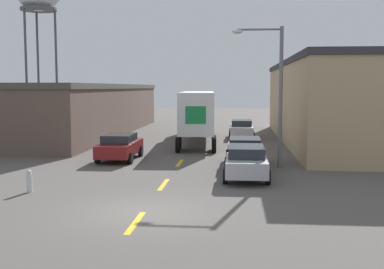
{
  "coord_description": "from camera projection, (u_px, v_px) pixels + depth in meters",
  "views": [
    {
      "loc": [
        3.09,
        -15.79,
        4.22
      ],
      "look_at": [
        0.71,
        10.46,
        1.62
      ],
      "focal_mm": 45.0,
      "sensor_mm": 36.0,
      "label": 1
    }
  ],
  "objects": [
    {
      "name": "street_lamp",
      "position": [
        274.0,
        85.0,
        24.98
      ],
      "size": [
        2.65,
        0.32,
        7.34
      ],
      "color": "slate",
      "rests_on": "ground_plane"
    },
    {
      "name": "ground_plane",
      "position": [
        144.0,
        212.0,
        16.34
      ],
      "size": [
        160.0,
        160.0,
        0.0
      ],
      "primitive_type": "plane",
      "color": "#56514C"
    },
    {
      "name": "parked_car_right_far",
      "position": [
        242.0,
        128.0,
        39.96
      ],
      "size": [
        2.06,
        4.69,
        1.52
      ],
      "color": "silver",
      "rests_on": "ground_plane"
    },
    {
      "name": "parked_car_left_far",
      "position": [
        120.0,
        146.0,
        27.94
      ],
      "size": [
        2.06,
        4.69,
        1.52
      ],
      "color": "maroon",
      "rests_on": "ground_plane"
    },
    {
      "name": "parked_car_right_mid",
      "position": [
        245.0,
        151.0,
        25.88
      ],
      "size": [
        2.06,
        4.69,
        1.52
      ],
      "color": "tan",
      "rests_on": "ground_plane"
    },
    {
      "name": "warehouse_left",
      "position": [
        51.0,
        109.0,
        43.87
      ],
      "size": [
        14.15,
        29.62,
        4.49
      ],
      "color": "brown",
      "rests_on": "ground_plane"
    },
    {
      "name": "parked_car_right_near",
      "position": [
        246.0,
        161.0,
        22.3
      ],
      "size": [
        2.06,
        4.69,
        1.52
      ],
      "color": "#B2B2B7",
      "rests_on": "ground_plane"
    },
    {
      "name": "road_centerline",
      "position": [
        164.0,
        184.0,
        20.91
      ],
      "size": [
        0.2,
        14.41,
        0.01
      ],
      "color": "gold",
      "rests_on": "ground_plane"
    },
    {
      "name": "warehouse_right",
      "position": [
        337.0,
        102.0,
        37.08
      ],
      "size": [
        8.58,
        27.23,
        6.21
      ],
      "color": "tan",
      "rests_on": "ground_plane"
    },
    {
      "name": "semi_truck",
      "position": [
        198.0,
        112.0,
        37.52
      ],
      "size": [
        3.42,
        15.38,
        3.87
      ],
      "rotation": [
        0.0,
        0.0,
        0.06
      ],
      "color": "silver",
      "rests_on": "ground_plane"
    },
    {
      "name": "fire_hydrant",
      "position": [
        29.0,
        181.0,
        19.34
      ],
      "size": [
        0.22,
        0.22,
        0.91
      ],
      "color": "silver",
      "rests_on": "ground_plane"
    }
  ]
}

